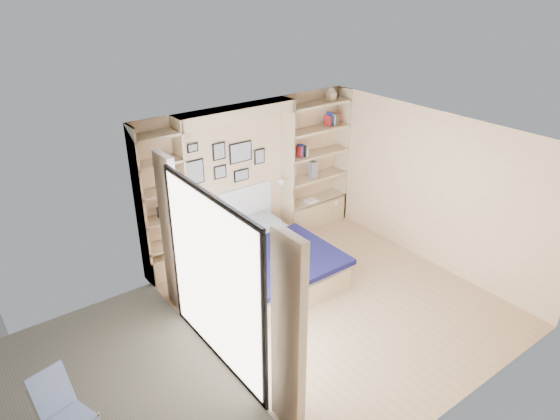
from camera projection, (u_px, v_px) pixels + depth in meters
ground at (335, 300)px, 7.32m from camera, size 4.50×4.50×0.00m
room_shell at (254, 205)px, 7.74m from camera, size 4.50×4.50×4.50m
bed at (265, 261)px, 7.77m from camera, size 1.76×2.20×1.07m
photo_gallery at (225, 162)px, 7.98m from camera, size 1.48×0.02×0.82m
reading_lamps at (242, 193)px, 8.12m from camera, size 1.92×0.12×0.15m
shelf_decor at (305, 141)px, 8.65m from camera, size 3.52×0.23×2.03m
deck at (88, 420)px, 5.38m from camera, size 3.20×4.00×0.05m
deck_chair at (62, 407)px, 5.13m from camera, size 0.56×0.77×0.69m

